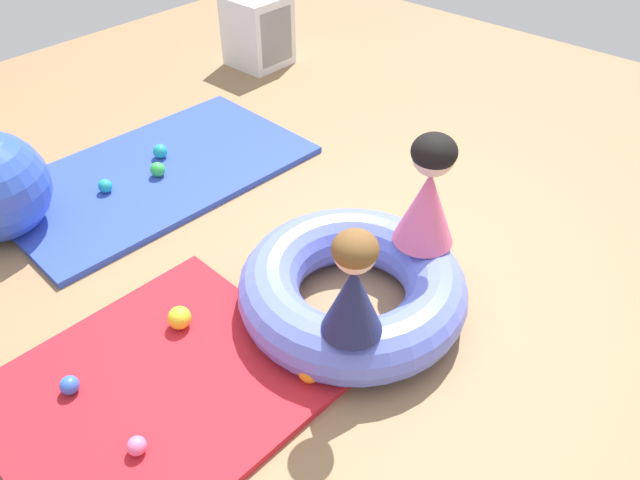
{
  "coord_description": "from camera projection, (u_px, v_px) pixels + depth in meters",
  "views": [
    {
      "loc": [
        -1.53,
        -1.36,
        2.08
      ],
      "look_at": [
        0.08,
        0.07,
        0.32
      ],
      "focal_mm": 33.84,
      "sensor_mm": 36.0,
      "label": 1
    }
  ],
  "objects": [
    {
      "name": "child_in_navy",
      "position": [
        354.0,
        285.0,
        2.26
      ],
      "size": [
        0.33,
        0.33,
        0.48
      ],
      "rotation": [
        0.0,
        0.0,
        3.58
      ],
      "color": "navy",
      "rests_on": "inflatable_cushion"
    },
    {
      "name": "play_ball_green",
      "position": [
        158.0,
        170.0,
        3.69
      ],
      "size": [
        0.09,
        0.09,
        0.09
      ],
      "primitive_type": "sphere",
      "color": "green",
      "rests_on": "gym_mat_center_rear"
    },
    {
      "name": "ground_plane",
      "position": [
        320.0,
        306.0,
        2.9
      ],
      "size": [
        8.0,
        8.0,
        0.0
      ],
      "primitive_type": "plane",
      "color": "#93704C"
    },
    {
      "name": "play_ball_teal",
      "position": [
        160.0,
        151.0,
        3.85
      ],
      "size": [
        0.09,
        0.09,
        0.09
      ],
      "primitive_type": "sphere",
      "color": "teal",
      "rests_on": "gym_mat_center_rear"
    },
    {
      "name": "inflatable_cushion",
      "position": [
        352.0,
        288.0,
        2.79
      ],
      "size": [
        1.06,
        1.06,
        0.28
      ],
      "primitive_type": "torus",
      "color": "#6070E5",
      "rests_on": "ground"
    },
    {
      "name": "gym_mat_center_rear",
      "position": [
        157.0,
        172.0,
        3.78
      ],
      "size": [
        1.91,
        1.19,
        0.04
      ],
      "primitive_type": "cube",
      "rotation": [
        0.0,
        0.0,
        -0.05
      ],
      "color": "#2D47B7",
      "rests_on": "ground"
    },
    {
      "name": "gym_mat_near_left",
      "position": [
        156.0,
        390.0,
        2.5
      ],
      "size": [
        1.28,
        1.18,
        0.04
      ],
      "primitive_type": "cube",
      "rotation": [
        0.0,
        0.0,
        -0.05
      ],
      "color": "red",
      "rests_on": "ground"
    },
    {
      "name": "storage_cube",
      "position": [
        260.0,
        31.0,
        4.96
      ],
      "size": [
        0.44,
        0.44,
        0.56
      ],
      "color": "silver",
      "rests_on": "ground"
    },
    {
      "name": "child_in_pink",
      "position": [
        429.0,
        192.0,
        2.68
      ],
      "size": [
        0.36,
        0.36,
        0.56
      ],
      "rotation": [
        0.0,
        0.0,
        5.98
      ],
      "color": "#E5608E",
      "rests_on": "inflatable_cushion"
    },
    {
      "name": "play_ball_orange",
      "position": [
        310.0,
        370.0,
        2.48
      ],
      "size": [
        0.11,
        0.11,
        0.11
      ],
      "primitive_type": "sphere",
      "color": "orange",
      "rests_on": "gym_mat_near_left"
    },
    {
      "name": "play_ball_blue",
      "position": [
        69.0,
        385.0,
        2.44
      ],
      "size": [
        0.08,
        0.08,
        0.08
      ],
      "primitive_type": "sphere",
      "color": "blue",
      "rests_on": "gym_mat_near_left"
    },
    {
      "name": "play_ball_teal_second",
      "position": [
        105.0,
        186.0,
        3.56
      ],
      "size": [
        0.08,
        0.08,
        0.08
      ],
      "primitive_type": "sphere",
      "color": "teal",
      "rests_on": "gym_mat_center_rear"
    },
    {
      "name": "play_ball_pink",
      "position": [
        137.0,
        446.0,
        2.23
      ],
      "size": [
        0.07,
        0.07,
        0.07
      ],
      "primitive_type": "sphere",
      "color": "pink",
      "rests_on": "gym_mat_near_left"
    },
    {
      "name": "play_ball_red",
      "position": [
        27.0,
        193.0,
        3.51
      ],
      "size": [
        0.07,
        0.07,
        0.07
      ],
      "primitive_type": "sphere",
      "color": "red",
      "rests_on": "gym_mat_center_rear"
    },
    {
      "name": "play_ball_yellow",
      "position": [
        179.0,
        318.0,
        2.71
      ],
      "size": [
        0.11,
        0.11,
        0.11
      ],
      "primitive_type": "sphere",
      "color": "yellow",
      "rests_on": "gym_mat_near_left"
    }
  ]
}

